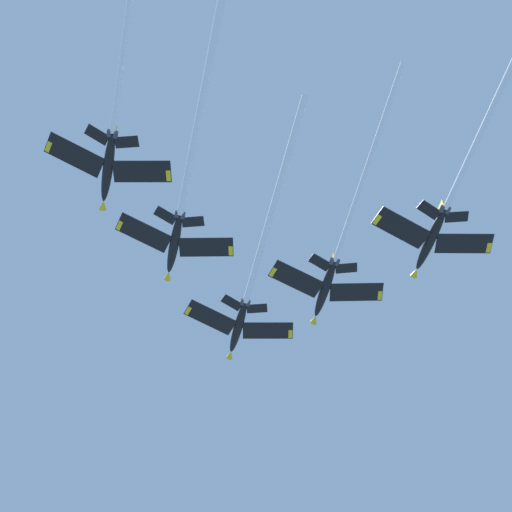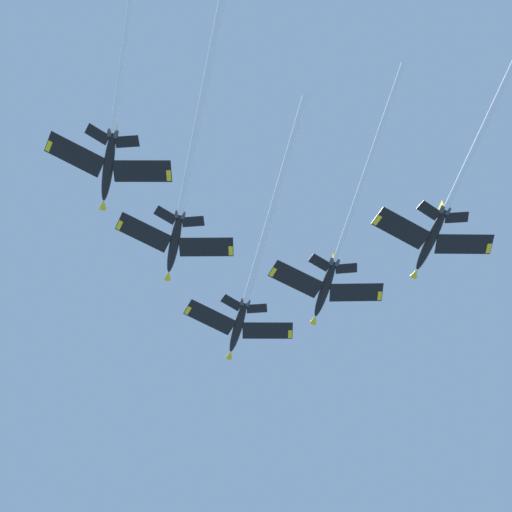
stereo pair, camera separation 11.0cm
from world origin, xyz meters
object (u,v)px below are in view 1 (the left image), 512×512
(jet_lead, at_px, (254,273))
(jet_right_outer, at_px, (452,195))
(jet_right_wing, at_px, (336,258))
(jet_left_outer, at_px, (115,116))
(jet_left_wing, at_px, (187,176))

(jet_lead, height_order, jet_right_outer, jet_lead)
(jet_right_wing, bearing_deg, jet_left_outer, -93.64)
(jet_lead, height_order, jet_left_wing, jet_lead)
(jet_lead, bearing_deg, jet_left_wing, -68.76)
(jet_left_outer, bearing_deg, jet_right_wing, 86.36)
(jet_left_wing, bearing_deg, jet_right_wing, 82.17)
(jet_left_wing, bearing_deg, jet_lead, 111.24)
(jet_lead, relative_size, jet_left_outer, 1.04)
(jet_lead, distance_m, jet_left_wing, 20.74)
(jet_lead, height_order, jet_left_outer, jet_lead)
(jet_lead, relative_size, jet_right_wing, 1.10)
(jet_lead, xyz_separation_m, jet_left_wing, (7.37, -18.96, -4.04))
(jet_lead, xyz_separation_m, jet_right_wing, (11.15, 8.50, -2.00))
(jet_lead, distance_m, jet_left_outer, 34.57)
(jet_left_wing, distance_m, jet_right_outer, 40.90)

